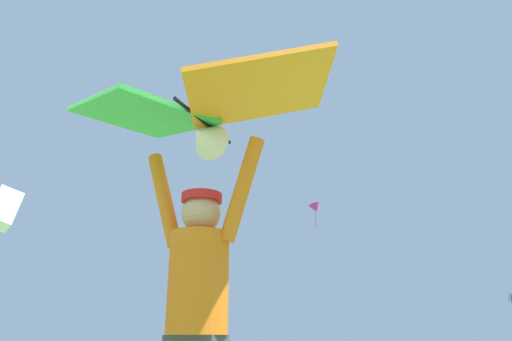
# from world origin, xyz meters

# --- Properties ---
(kite_flyer_person) EXTENTS (0.81, 0.40, 1.92)m
(kite_flyer_person) POSITION_xyz_m (0.24, -0.13, 0.94)
(kite_flyer_person) COLOR #424751
(kite_flyer_person) RESTS_ON ground
(held_stunt_kite) EXTENTS (1.82, 1.13, 0.41)m
(held_stunt_kite) POSITION_xyz_m (0.23, -0.21, 2.13)
(held_stunt_kite) COLOR black
(distant_kite_white_far_center) EXTENTS (1.14, 1.47, 1.57)m
(distant_kite_white_far_center) POSITION_xyz_m (-10.68, 11.15, 5.10)
(distant_kite_white_far_center) COLOR white
(distant_kite_magenta_high_right) EXTENTS (1.02, 0.89, 1.88)m
(distant_kite_magenta_high_right) POSITION_xyz_m (-1.24, 30.81, 9.85)
(distant_kite_magenta_high_right) COLOR #DB2393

